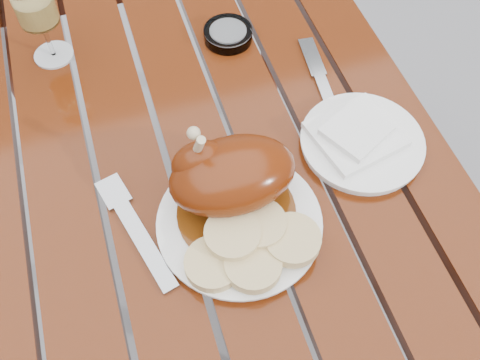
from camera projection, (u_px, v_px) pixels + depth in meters
name	position (u px, v px, depth m)	size (l,w,h in m)	color
ground	(214.00, 296.00, 1.53)	(60.00, 60.00, 0.00)	slate
table	(207.00, 237.00, 1.22)	(0.80, 1.20, 0.75)	#5F240B
dinner_plate	(239.00, 223.00, 0.81)	(0.25, 0.25, 0.02)	white
roast_duck	(228.00, 175.00, 0.78)	(0.19, 0.19, 0.14)	#592A0A
bread_dumplings	(250.00, 245.00, 0.76)	(0.20, 0.14, 0.03)	#D2BF80
wine_glass	(40.00, 19.00, 0.94)	(0.07, 0.07, 0.17)	#E6C668
side_plate	(362.00, 142.00, 0.89)	(0.21, 0.21, 0.02)	white
napkin	(355.00, 134.00, 0.88)	(0.13, 0.12, 0.01)	white
ashtray	(228.00, 34.00, 1.02)	(0.09, 0.09, 0.02)	#B2B7BC
fork	(140.00, 236.00, 0.80)	(0.02, 0.20, 0.01)	gray
knife	(327.00, 96.00, 0.95)	(0.02, 0.22, 0.01)	gray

